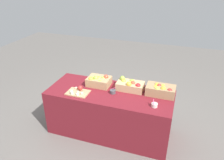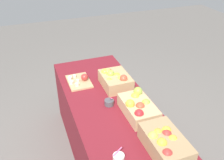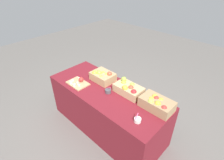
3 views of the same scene
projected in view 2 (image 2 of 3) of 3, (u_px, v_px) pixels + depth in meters
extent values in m
plane|color=slate|center=(110.00, 155.00, 2.80)|extent=(10.00, 10.00, 0.00)
cube|color=maroon|center=(110.00, 130.00, 2.61)|extent=(1.90, 0.76, 0.74)
cube|color=tan|center=(165.00, 144.00, 1.85)|extent=(0.42, 0.25, 0.14)
sphere|color=#B2332D|center=(167.00, 154.00, 1.70)|extent=(0.08, 0.08, 0.08)
sphere|color=gold|center=(162.00, 143.00, 1.77)|extent=(0.08, 0.08, 0.08)
sphere|color=#B2C64C|center=(153.00, 137.00, 1.83)|extent=(0.08, 0.08, 0.08)
sphere|color=gold|center=(173.00, 140.00, 1.82)|extent=(0.08, 0.08, 0.08)
sphere|color=#B2332D|center=(167.00, 135.00, 1.86)|extent=(0.08, 0.08, 0.08)
sphere|color=gold|center=(158.00, 133.00, 1.88)|extent=(0.08, 0.08, 0.08)
sphere|color=gold|center=(166.00, 131.00, 1.89)|extent=(0.08, 0.08, 0.08)
cube|color=tan|center=(138.00, 109.00, 2.22)|extent=(0.41, 0.24, 0.12)
sphere|color=#99B742|center=(146.00, 103.00, 2.22)|extent=(0.08, 0.08, 0.08)
sphere|color=#99B742|center=(138.00, 93.00, 2.35)|extent=(0.08, 0.08, 0.08)
sphere|color=#99B742|center=(138.00, 91.00, 2.32)|extent=(0.08, 0.08, 0.08)
sphere|color=gold|center=(135.00, 97.00, 2.29)|extent=(0.08, 0.08, 0.08)
sphere|color=red|center=(139.00, 114.00, 2.07)|extent=(0.08, 0.08, 0.08)
sphere|color=gold|center=(130.00, 104.00, 2.17)|extent=(0.08, 0.08, 0.08)
sphere|color=#D14C33|center=(140.00, 107.00, 2.16)|extent=(0.08, 0.08, 0.08)
cube|color=tan|center=(115.00, 81.00, 2.62)|extent=(0.36, 0.27, 0.13)
sphere|color=#D14C33|center=(124.00, 79.00, 2.52)|extent=(0.08, 0.08, 0.08)
sphere|color=#99B742|center=(121.00, 79.00, 2.55)|extent=(0.08, 0.08, 0.08)
sphere|color=gold|center=(105.00, 72.00, 2.65)|extent=(0.08, 0.08, 0.08)
sphere|color=#B2C64C|center=(107.00, 72.00, 2.66)|extent=(0.08, 0.08, 0.08)
sphere|color=gold|center=(117.00, 76.00, 2.62)|extent=(0.08, 0.08, 0.08)
sphere|color=#99B742|center=(110.00, 74.00, 2.60)|extent=(0.08, 0.08, 0.08)
sphere|color=#99B742|center=(111.00, 75.00, 2.65)|extent=(0.08, 0.08, 0.08)
sphere|color=#D14C33|center=(109.00, 72.00, 2.68)|extent=(0.08, 0.08, 0.08)
sphere|color=#B2C64C|center=(109.00, 76.00, 2.61)|extent=(0.08, 0.08, 0.08)
sphere|color=#99B742|center=(109.00, 82.00, 2.54)|extent=(0.08, 0.08, 0.08)
cube|color=tan|center=(79.00, 82.00, 2.71)|extent=(0.33, 0.23, 0.02)
cube|color=beige|center=(74.00, 76.00, 2.76)|extent=(0.03, 0.03, 0.03)
cube|color=beige|center=(72.00, 82.00, 2.65)|extent=(0.05, 0.05, 0.03)
cube|color=beige|center=(78.00, 81.00, 2.68)|extent=(0.03, 0.03, 0.03)
cube|color=beige|center=(77.00, 85.00, 2.61)|extent=(0.03, 0.03, 0.03)
cube|color=beige|center=(70.00, 78.00, 2.72)|extent=(0.05, 0.05, 0.04)
sphere|color=#B2332D|center=(85.00, 77.00, 2.70)|extent=(0.08, 0.08, 0.08)
cube|color=beige|center=(84.00, 75.00, 2.78)|extent=(0.04, 0.04, 0.03)
cylinder|color=silver|center=(119.00, 158.00, 1.79)|extent=(0.08, 0.08, 0.05)
cylinder|color=#EA598C|center=(117.00, 152.00, 1.78)|extent=(0.03, 0.08, 0.06)
cylinder|color=#4C4C51|center=(109.00, 102.00, 2.36)|extent=(0.09, 0.09, 0.05)
cylinder|color=#EA598C|center=(111.00, 98.00, 2.34)|extent=(0.07, 0.02, 0.05)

